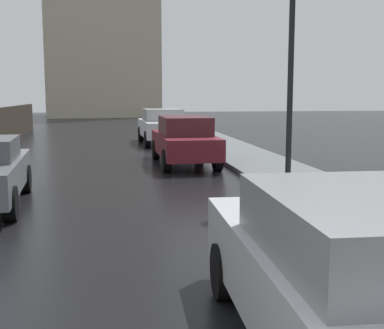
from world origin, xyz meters
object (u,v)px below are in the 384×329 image
object	(u,v)px
traffic_light	(292,31)
car_white_far_lane	(163,126)
car_silver_mid_road	(355,273)
car_maroon_far_ahead	(184,140)

from	to	relation	value
traffic_light	car_white_far_lane	bearing A→B (deg)	97.09
car_silver_mid_road	traffic_light	size ratio (longest dim) A/B	0.84
car_white_far_lane	traffic_light	world-z (taller)	traffic_light
car_maroon_far_ahead	car_white_far_lane	world-z (taller)	car_white_far_lane
car_white_far_lane	car_silver_mid_road	bearing A→B (deg)	-92.90
car_silver_mid_road	car_maroon_far_ahead	bearing A→B (deg)	90.52
car_silver_mid_road	car_white_far_lane	bearing A→B (deg)	91.04
car_silver_mid_road	car_maroon_far_ahead	xyz separation A→B (m)	(0.25, 11.77, 0.01)
traffic_light	car_silver_mid_road	bearing A→B (deg)	-105.04
car_maroon_far_ahead	traffic_light	xyz separation A→B (m)	(1.49, -5.32, 2.69)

